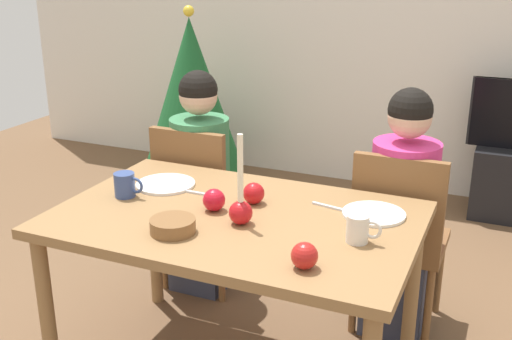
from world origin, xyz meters
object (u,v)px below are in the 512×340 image
candle_centerpiece (241,206)px  plate_left (166,184)px  chair_left (198,199)px  mug_right (359,229)px  christmas_tree (192,96)px  apple_by_right_mug (214,200)px  mug_left (125,185)px  bowl_walnuts (173,226)px  dining_table (236,234)px  person_right_child (401,218)px  plate_right (374,214)px  chair_right (399,233)px  apple_by_left_plate (304,256)px  apple_near_candle (254,193)px  person_left_child (201,186)px

candle_centerpiece → plate_left: bearing=153.3°
chair_left → mug_right: (1.00, -0.65, 0.29)m
christmas_tree → apple_by_right_mug: (1.18, -1.94, 0.08)m
mug_left → bowl_walnuts: 0.43m
dining_table → christmas_tree: bearing=123.3°
person_right_child → plate_right: (-0.04, -0.43, 0.19)m
chair_right → bowl_walnuts: (-0.67, -0.84, 0.26)m
plate_left → bowl_walnuts: bearing=-55.5°
chair_right → mug_left: chair_right is taller
apple_by_left_plate → mug_left: bearing=161.7°
chair_left → apple_by_left_plate: bearing=-45.6°
chair_left → apple_near_candle: 0.76m
plate_left → apple_by_left_plate: (0.81, -0.47, 0.04)m
bowl_walnuts → apple_by_left_plate: size_ratio=1.88×
person_left_child → christmas_tree: bearing=120.8°
dining_table → apple_near_candle: 0.19m
chair_right → mug_right: 0.71m
apple_near_candle → chair_left: bearing=137.7°
mug_left → mug_right: 1.00m
christmas_tree → person_right_child: bearing=-35.8°
chair_left → apple_by_left_plate: size_ratio=10.12×
chair_right → mug_right: bearing=-92.9°
mug_left → person_left_child: bearing=90.0°
chair_right → christmas_tree: 2.26m
chair_right → christmas_tree: christmas_tree is taller
christmas_tree → bowl_walnuts: 2.46m
dining_table → plate_right: bearing=23.1°
chair_right → apple_by_left_plate: chair_right is taller
candle_centerpiece → christmas_tree: bearing=123.5°
christmas_tree → dining_table: bearing=-56.7°
person_left_child → person_right_child: size_ratio=1.00×
plate_left → mug_right: size_ratio=2.06×
bowl_walnuts → apple_by_left_plate: bearing=-7.3°
chair_left → person_right_child: 1.03m
chair_right → person_left_child: size_ratio=0.77×
apple_by_left_plate → person_left_child: bearing=133.4°
christmas_tree → apple_by_left_plate: bearing=-53.4°
mug_left → bowl_walnuts: mug_left is taller
apple_by_right_mug → chair_left: bearing=124.0°
chair_left → person_right_child: person_right_child is taller
chair_right → candle_centerpiece: size_ratio=2.57×
chair_right → plate_left: size_ratio=3.49×
chair_left → plate_left: 0.51m
candle_centerpiece → mug_left: 0.56m
person_left_child → bowl_walnuts: person_left_child is taller
dining_table → apple_near_candle: bearing=82.3°
candle_centerpiece → mug_right: 0.44m
plate_left → plate_right: (0.91, 0.04, 0.00)m
person_left_child → candle_centerpiece: bearing=-51.9°
apple_near_candle → dining_table: bearing=-97.7°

